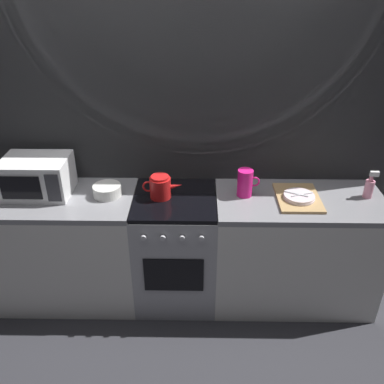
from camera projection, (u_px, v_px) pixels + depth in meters
The scene contains 11 objects.
ground_plane at pixel (177, 292), 3.38m from camera, with size 8.00×8.00×0.00m, color #2D2D33.
back_wall at pixel (176, 141), 3.07m from camera, with size 3.60×0.05×2.40m.
counter_left at pixel (59, 247), 3.17m from camera, with size 1.20×0.60×0.90m.
stove_unit at pixel (176, 249), 3.16m from camera, with size 0.60×0.63×0.90m.
counter_right at pixel (294, 250), 3.15m from camera, with size 1.20×0.60×0.90m.
microwave at pixel (37, 176), 2.94m from camera, with size 0.46×0.35×0.27m.
kettle at pixel (160, 187), 2.91m from camera, with size 0.28×0.15×0.17m.
mixing_bowl at pixel (107, 190), 2.95m from camera, with size 0.20×0.20×0.08m, color silver.
pitcher at pixel (245, 183), 2.93m from camera, with size 0.16×0.11×0.20m.
dish_pile at pixel (298, 197), 2.91m from camera, with size 0.30×0.40×0.06m.
spray_bottle at pixel (369, 187), 2.91m from camera, with size 0.08×0.06×0.20m.
Camera 1 is at (0.16, -2.53, 2.39)m, focal length 38.68 mm.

